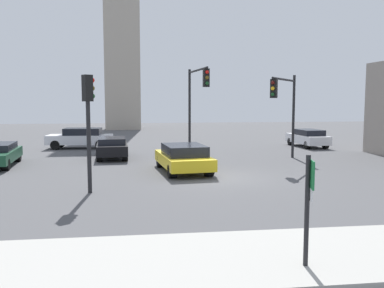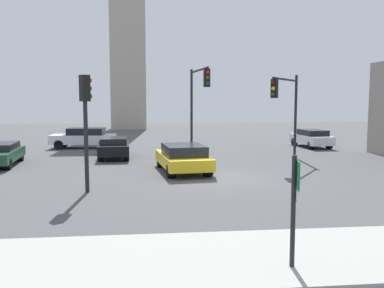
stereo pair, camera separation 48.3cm
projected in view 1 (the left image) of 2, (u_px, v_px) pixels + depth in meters
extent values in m
plane|color=#4C4C4F|center=(220.00, 177.00, 19.65)|extent=(92.77, 92.77, 0.00)
cube|color=#A8A59E|center=(307.00, 255.00, 9.58)|extent=(30.26, 3.42, 0.15)
cylinder|color=black|center=(307.00, 211.00, 8.68)|extent=(0.10, 0.10, 2.33)
cube|color=#197238|center=(311.00, 174.00, 8.59)|extent=(0.16, 0.60, 0.58)
cube|color=white|center=(310.00, 195.00, 8.64)|extent=(0.11, 0.37, 0.22)
cylinder|color=black|center=(293.00, 117.00, 26.03)|extent=(0.16, 0.16, 5.09)
cylinder|color=black|center=(284.00, 80.00, 23.88)|extent=(2.65, 3.64, 0.12)
cube|color=black|center=(274.00, 89.00, 22.23)|extent=(0.45, 0.45, 1.00)
sphere|color=#4C0F0C|center=(273.00, 83.00, 22.03)|extent=(0.20, 0.20, 0.20)
sphere|color=yellow|center=(273.00, 88.00, 22.06)|extent=(0.20, 0.20, 0.20)
sphere|color=#14471E|center=(273.00, 94.00, 22.09)|extent=(0.20, 0.20, 0.20)
cylinder|color=black|center=(190.00, 112.00, 27.43)|extent=(0.16, 0.16, 5.54)
cylinder|color=black|center=(198.00, 70.00, 24.98)|extent=(0.53, 4.48, 0.12)
cube|color=black|center=(206.00, 78.00, 23.10)|extent=(0.35, 0.35, 1.00)
sphere|color=red|center=(207.00, 72.00, 22.88)|extent=(0.20, 0.20, 0.20)
sphere|color=#594714|center=(207.00, 78.00, 22.91)|extent=(0.20, 0.20, 0.20)
sphere|color=#14471E|center=(207.00, 83.00, 22.94)|extent=(0.20, 0.20, 0.20)
cylinder|color=black|center=(89.00, 135.00, 16.08)|extent=(0.16, 0.16, 4.53)
cube|color=black|center=(87.00, 88.00, 15.90)|extent=(0.44, 0.44, 1.00)
sphere|color=red|center=(92.00, 80.00, 16.00)|extent=(0.20, 0.20, 0.20)
sphere|color=#594714|center=(92.00, 88.00, 16.03)|extent=(0.20, 0.20, 0.20)
sphere|color=#14471E|center=(92.00, 96.00, 16.06)|extent=(0.20, 0.20, 0.20)
cube|color=silver|center=(308.00, 139.00, 32.20)|extent=(2.06, 4.26, 0.63)
cube|color=black|center=(309.00, 133.00, 31.95)|extent=(1.72, 2.43, 0.46)
cylinder|color=black|center=(291.00, 141.00, 33.46)|extent=(0.36, 0.60, 0.58)
cylinder|color=black|center=(307.00, 141.00, 33.75)|extent=(0.36, 0.60, 0.58)
cylinder|color=black|center=(307.00, 145.00, 30.72)|extent=(0.36, 0.60, 0.58)
cylinder|color=black|center=(325.00, 145.00, 31.01)|extent=(0.36, 0.60, 0.58)
cube|color=yellow|center=(183.00, 160.00, 21.08)|extent=(2.64, 4.88, 0.55)
cube|color=black|center=(184.00, 150.00, 20.80)|extent=(2.15, 2.81, 0.54)
cylinder|color=black|center=(161.00, 161.00, 22.44)|extent=(0.45, 0.67, 0.63)
cylinder|color=black|center=(192.00, 160.00, 22.85)|extent=(0.45, 0.67, 0.63)
cylinder|color=black|center=(172.00, 171.00, 19.37)|extent=(0.45, 0.67, 0.63)
cylinder|color=black|center=(209.00, 170.00, 19.79)|extent=(0.45, 0.67, 0.63)
cube|color=black|center=(112.00, 148.00, 26.00)|extent=(2.05, 4.37, 0.60)
cube|color=black|center=(112.00, 141.00, 25.74)|extent=(1.72, 2.48, 0.41)
cylinder|color=black|center=(101.00, 150.00, 27.31)|extent=(0.36, 0.66, 0.64)
cylinder|color=black|center=(124.00, 150.00, 27.59)|extent=(0.36, 0.66, 0.64)
cylinder|color=black|center=(99.00, 156.00, 24.47)|extent=(0.36, 0.66, 0.64)
cylinder|color=black|center=(125.00, 156.00, 24.75)|extent=(0.36, 0.66, 0.64)
cylinder|color=black|center=(5.00, 165.00, 21.41)|extent=(0.41, 0.63, 0.60)
cylinder|color=black|center=(17.00, 157.00, 24.50)|extent=(0.41, 0.63, 0.60)
cube|color=silver|center=(80.00, 139.00, 31.13)|extent=(4.77, 2.18, 0.66)
cube|color=black|center=(83.00, 132.00, 31.08)|extent=(2.71, 1.83, 0.54)
cylinder|color=black|center=(55.00, 145.00, 30.27)|extent=(0.71, 0.38, 0.69)
cylinder|color=black|center=(61.00, 143.00, 31.83)|extent=(0.71, 0.38, 0.69)
cylinder|color=black|center=(100.00, 145.00, 30.50)|extent=(0.71, 0.38, 0.69)
cylinder|color=black|center=(103.00, 143.00, 32.05)|extent=(0.71, 0.38, 0.69)
cube|color=#A89E8E|center=(122.00, 22.00, 50.72)|extent=(4.19, 4.19, 25.85)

